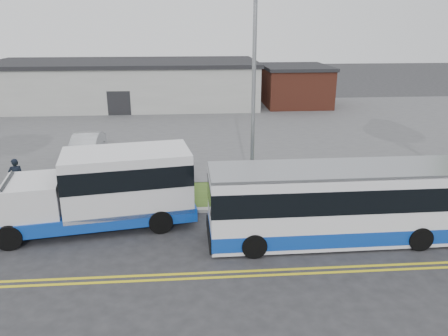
{
  "coord_description": "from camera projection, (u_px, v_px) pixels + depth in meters",
  "views": [
    {
      "loc": [
        0.16,
        -16.47,
        7.93
      ],
      "look_at": [
        1.64,
        2.27,
        1.6
      ],
      "focal_mm": 35.0,
      "sensor_mm": 36.0,
      "label": 1
    }
  ],
  "objects": [
    {
      "name": "ground",
      "position": [
        189.0,
        223.0,
        18.08
      ],
      "size": [
        140.0,
        140.0,
        0.0
      ],
      "primitive_type": "plane",
      "color": "#28282B",
      "rests_on": "ground"
    },
    {
      "name": "lane_line_north",
      "position": [
        189.0,
        274.0,
        14.44
      ],
      "size": [
        70.0,
        0.12,
        0.01
      ],
      "primitive_type": "cube",
      "color": "yellow",
      "rests_on": "ground"
    },
    {
      "name": "lane_line_south",
      "position": [
        189.0,
        279.0,
        14.16
      ],
      "size": [
        70.0,
        0.12,
        0.01
      ],
      "primitive_type": "cube",
      "color": "yellow",
      "rests_on": "ground"
    },
    {
      "name": "curb",
      "position": [
        189.0,
        210.0,
        19.09
      ],
      "size": [
        80.0,
        0.3,
        0.15
      ],
      "primitive_type": "cube",
      "color": "#9E9B93",
      "rests_on": "ground"
    },
    {
      "name": "verge",
      "position": [
        189.0,
        195.0,
        20.8
      ],
      "size": [
        80.0,
        3.3,
        0.1
      ],
      "primitive_type": "cube",
      "color": "#364E1A",
      "rests_on": "ground"
    },
    {
      "name": "parking_lot",
      "position": [
        188.0,
        128.0,
        34.12
      ],
      "size": [
        80.0,
        25.0,
        0.1
      ],
      "primitive_type": "cube",
      "color": "#4C4C4F",
      "rests_on": "ground"
    },
    {
      "name": "commercial_building",
      "position": [
        126.0,
        84.0,
        42.44
      ],
      "size": [
        25.4,
        10.4,
        4.35
      ],
      "color": "#9E9E99",
      "rests_on": "ground"
    },
    {
      "name": "brick_wing",
      "position": [
        295.0,
        85.0,
        42.8
      ],
      "size": [
        6.3,
        7.3,
        3.9
      ],
      "color": "brown",
      "rests_on": "ground"
    },
    {
      "name": "streetlight_near",
      "position": [
        254.0,
        86.0,
        19.21
      ],
      "size": [
        0.35,
        1.53,
        9.5
      ],
      "color": "gray",
      "rests_on": "verge"
    },
    {
      "name": "shuttle_bus",
      "position": [
        108.0,
        187.0,
        17.42
      ],
      "size": [
        8.34,
        3.84,
        3.09
      ],
      "rotation": [
        0.0,
        0.0,
        0.16
      ],
      "color": "#0F3CA4",
      "rests_on": "ground"
    },
    {
      "name": "transit_bus",
      "position": [
        346.0,
        203.0,
        16.36
      ],
      "size": [
        10.41,
        2.59,
        2.88
      ],
      "rotation": [
        0.0,
        0.0,
        0.01
      ],
      "color": "white",
      "rests_on": "ground"
    },
    {
      "name": "pedestrian",
      "position": [
        17.0,
        177.0,
        20.44
      ],
      "size": [
        0.76,
        0.61,
        1.81
      ],
      "primitive_type": "imported",
      "rotation": [
        0.0,
        0.0,
        3.43
      ],
      "color": "black",
      "rests_on": "verge"
    },
    {
      "name": "parked_car_a",
      "position": [
        86.0,
        147.0,
        26.02
      ],
      "size": [
        1.62,
        4.48,
        1.47
      ],
      "primitive_type": "imported",
      "rotation": [
        0.0,
        0.0,
        -0.02
      ],
      "color": "#B2B5B9",
      "rests_on": "parking_lot"
    },
    {
      "name": "grocery_bag_left",
      "position": [
        10.0,
        194.0,
        20.42
      ],
      "size": [
        0.32,
        0.32,
        0.32
      ],
      "primitive_type": "sphere",
      "color": "white",
      "rests_on": "verge"
    },
    {
      "name": "grocery_bag_right",
      "position": [
        27.0,
        190.0,
        20.94
      ],
      "size": [
        0.32,
        0.32,
        0.32
      ],
      "primitive_type": "sphere",
      "color": "white",
      "rests_on": "verge"
    }
  ]
}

